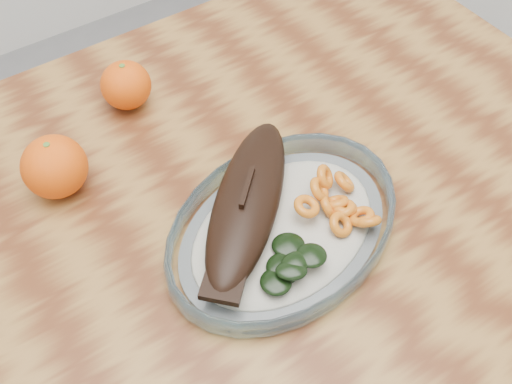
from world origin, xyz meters
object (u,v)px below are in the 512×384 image
Objects in this scene: plated_meal at (282,224)px; orange_right at (126,85)px; dining_table at (210,264)px; orange_left at (55,167)px.

plated_meal is 9.61× the size of orange_right.
plated_meal is at bearing -45.38° from dining_table.
orange_right is (0.02, 0.24, 0.13)m from dining_table.
orange_right is (0.15, 0.09, -0.01)m from orange_left.
plated_meal is 0.32m from orange_right.
orange_right is at bearing 85.85° from dining_table.
dining_table is 14.44× the size of orange_left.
orange_left is 1.15× the size of orange_right.
dining_table is 16.67× the size of orange_right.
orange_left is at bearing -146.90° from orange_right.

